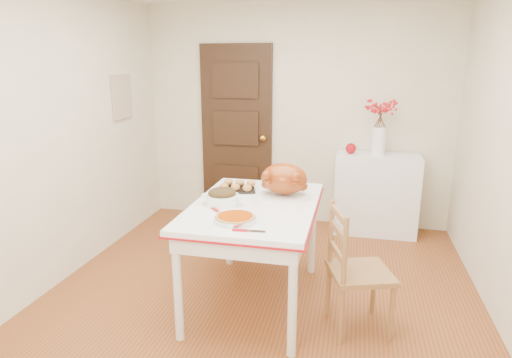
% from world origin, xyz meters
% --- Properties ---
extents(floor, '(3.50, 4.00, 0.00)m').
position_xyz_m(floor, '(0.00, 0.00, 0.00)').
color(floor, brown).
rests_on(floor, ground).
extents(wall_back, '(3.50, 0.00, 2.50)m').
position_xyz_m(wall_back, '(0.00, 2.00, 1.25)').
color(wall_back, beige).
rests_on(wall_back, ground).
extents(wall_front, '(3.50, 0.00, 2.50)m').
position_xyz_m(wall_front, '(0.00, -2.00, 1.25)').
color(wall_front, beige).
rests_on(wall_front, ground).
extents(wall_left, '(0.00, 4.00, 2.50)m').
position_xyz_m(wall_left, '(-1.75, 0.00, 1.25)').
color(wall_left, beige).
rests_on(wall_left, ground).
extents(door_back, '(0.85, 0.06, 2.06)m').
position_xyz_m(door_back, '(-0.70, 1.97, 1.03)').
color(door_back, black).
rests_on(door_back, ground).
extents(photo_board, '(0.03, 0.35, 0.45)m').
position_xyz_m(photo_board, '(-1.73, 1.20, 1.50)').
color(photo_board, tan).
rests_on(photo_board, ground).
extents(sideboard, '(0.89, 0.39, 0.89)m').
position_xyz_m(sideboard, '(0.94, 1.78, 0.44)').
color(sideboard, white).
rests_on(sideboard, floor).
extents(kitchen_table, '(0.93, 1.37, 0.82)m').
position_xyz_m(kitchen_table, '(-0.03, 0.05, 0.41)').
color(kitchen_table, white).
rests_on(kitchen_table, floor).
extents(chair_oak, '(0.51, 0.51, 0.91)m').
position_xyz_m(chair_oak, '(0.77, -0.14, 0.46)').
color(chair_oak, brown).
rests_on(chair_oak, floor).
extents(berry_vase, '(0.32, 0.32, 0.62)m').
position_xyz_m(berry_vase, '(0.93, 1.78, 1.20)').
color(berry_vase, white).
rests_on(berry_vase, sideboard).
extents(apple, '(0.11, 0.11, 0.11)m').
position_xyz_m(apple, '(0.64, 1.78, 0.95)').
color(apple, '#9F0810').
rests_on(apple, sideboard).
extents(turkey_platter, '(0.43, 0.35, 0.27)m').
position_xyz_m(turkey_platter, '(0.16, 0.27, 0.95)').
color(turkey_platter, brown).
rests_on(turkey_platter, kitchen_table).
extents(pumpkin_pie, '(0.34, 0.34, 0.06)m').
position_xyz_m(pumpkin_pie, '(-0.07, -0.35, 0.85)').
color(pumpkin_pie, '#A43600').
rests_on(pumpkin_pie, kitchen_table).
extents(stuffing_dish, '(0.31, 0.25, 0.12)m').
position_xyz_m(stuffing_dish, '(-0.26, -0.02, 0.88)').
color(stuffing_dish, '#3E2C14').
rests_on(stuffing_dish, kitchen_table).
extents(rolls_tray, '(0.33, 0.29, 0.08)m').
position_xyz_m(rolls_tray, '(-0.25, 0.36, 0.86)').
color(rolls_tray, '#C58540').
rests_on(rolls_tray, kitchen_table).
extents(pie_server, '(0.22, 0.08, 0.01)m').
position_xyz_m(pie_server, '(0.06, -0.50, 0.82)').
color(pie_server, silver).
rests_on(pie_server, kitchen_table).
extents(carving_knife, '(0.21, 0.22, 0.01)m').
position_xyz_m(carving_knife, '(-0.22, -0.22, 0.82)').
color(carving_knife, silver).
rests_on(carving_knife, kitchen_table).
extents(drinking_glass, '(0.08, 0.08, 0.11)m').
position_xyz_m(drinking_glass, '(-0.02, 0.57, 0.87)').
color(drinking_glass, white).
rests_on(drinking_glass, kitchen_table).
extents(shaker_pair, '(0.09, 0.05, 0.08)m').
position_xyz_m(shaker_pair, '(0.26, 0.58, 0.86)').
color(shaker_pair, white).
rests_on(shaker_pair, kitchen_table).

